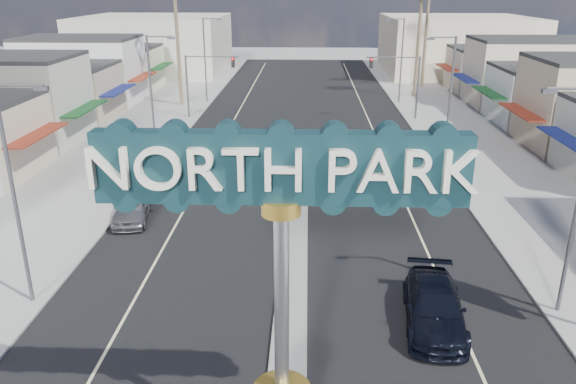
# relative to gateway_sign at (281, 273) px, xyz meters

# --- Properties ---
(ground) EXTENTS (160.00, 160.00, 0.00)m
(ground) POSITION_rel_gateway_sign_xyz_m (0.00, 28.02, -5.93)
(ground) COLOR gray
(ground) RESTS_ON ground
(road) EXTENTS (20.00, 120.00, 0.01)m
(road) POSITION_rel_gateway_sign_xyz_m (0.00, 28.02, -5.92)
(road) COLOR black
(road) RESTS_ON ground
(median_island) EXTENTS (1.30, 30.00, 0.16)m
(median_island) POSITION_rel_gateway_sign_xyz_m (0.00, 12.02, -5.85)
(median_island) COLOR gray
(median_island) RESTS_ON ground
(sidewalk_left) EXTENTS (8.00, 120.00, 0.12)m
(sidewalk_left) POSITION_rel_gateway_sign_xyz_m (-14.00, 28.02, -5.87)
(sidewalk_left) COLOR gray
(sidewalk_left) RESTS_ON ground
(sidewalk_right) EXTENTS (8.00, 120.00, 0.12)m
(sidewalk_right) POSITION_rel_gateway_sign_xyz_m (14.00, 28.02, -5.87)
(sidewalk_right) COLOR gray
(sidewalk_right) RESTS_ON ground
(storefront_row_left) EXTENTS (12.00, 42.00, 6.00)m
(storefront_row_left) POSITION_rel_gateway_sign_xyz_m (-24.00, 41.02, -2.93)
(storefront_row_left) COLOR beige
(storefront_row_left) RESTS_ON ground
(storefront_row_right) EXTENTS (12.00, 42.00, 6.00)m
(storefront_row_right) POSITION_rel_gateway_sign_xyz_m (24.00, 41.02, -2.93)
(storefront_row_right) COLOR #B7B29E
(storefront_row_right) RESTS_ON ground
(backdrop_far_left) EXTENTS (20.00, 20.00, 8.00)m
(backdrop_far_left) POSITION_rel_gateway_sign_xyz_m (-22.00, 73.02, -1.93)
(backdrop_far_left) COLOR #B7B29E
(backdrop_far_left) RESTS_ON ground
(backdrop_far_right) EXTENTS (20.00, 20.00, 8.00)m
(backdrop_far_right) POSITION_rel_gateway_sign_xyz_m (22.00, 73.02, -1.93)
(backdrop_far_right) COLOR beige
(backdrop_far_right) RESTS_ON ground
(gateway_sign) EXTENTS (8.20, 1.50, 9.15)m
(gateway_sign) POSITION_rel_gateway_sign_xyz_m (0.00, 0.00, 0.00)
(gateway_sign) COLOR #BD5E0E
(gateway_sign) RESTS_ON median_island
(traffic_signal_left) EXTENTS (5.09, 0.45, 6.00)m
(traffic_signal_left) POSITION_rel_gateway_sign_xyz_m (-9.18, 42.02, -1.65)
(traffic_signal_left) COLOR #47474C
(traffic_signal_left) RESTS_ON ground
(traffic_signal_right) EXTENTS (5.09, 0.45, 6.00)m
(traffic_signal_right) POSITION_rel_gateway_sign_xyz_m (9.18, 42.02, -1.65)
(traffic_signal_right) COLOR #47474C
(traffic_signal_right) RESTS_ON ground
(streetlight_l_near) EXTENTS (2.03, 0.22, 9.00)m
(streetlight_l_near) POSITION_rel_gateway_sign_xyz_m (-10.43, 8.02, -0.86)
(streetlight_l_near) COLOR #47474C
(streetlight_l_near) RESTS_ON ground
(streetlight_l_mid) EXTENTS (2.03, 0.22, 9.00)m
(streetlight_l_mid) POSITION_rel_gateway_sign_xyz_m (-10.43, 28.02, -0.86)
(streetlight_l_mid) COLOR #47474C
(streetlight_l_mid) RESTS_ON ground
(streetlight_l_far) EXTENTS (2.03, 0.22, 9.00)m
(streetlight_l_far) POSITION_rel_gateway_sign_xyz_m (-10.43, 50.02, -0.86)
(streetlight_l_far) COLOR #47474C
(streetlight_l_far) RESTS_ON ground
(streetlight_r_near) EXTENTS (2.03, 0.22, 9.00)m
(streetlight_r_near) POSITION_rel_gateway_sign_xyz_m (10.43, 8.02, -0.86)
(streetlight_r_near) COLOR #47474C
(streetlight_r_near) RESTS_ON ground
(streetlight_r_mid) EXTENTS (2.03, 0.22, 9.00)m
(streetlight_r_mid) POSITION_rel_gateway_sign_xyz_m (10.43, 28.02, -0.86)
(streetlight_r_mid) COLOR #47474C
(streetlight_r_mid) RESTS_ON ground
(streetlight_r_far) EXTENTS (2.03, 0.22, 9.00)m
(streetlight_r_far) POSITION_rel_gateway_sign_xyz_m (10.43, 50.02, -0.86)
(streetlight_r_far) COLOR #47474C
(streetlight_r_far) RESTS_ON ground
(palm_right_mid) EXTENTS (2.60, 2.60, 12.10)m
(palm_right_mid) POSITION_rel_gateway_sign_xyz_m (13.00, 54.02, 4.67)
(palm_right_mid) COLOR brown
(palm_right_mid) RESTS_ON ground
(suv_right) EXTENTS (2.73, 5.53, 1.55)m
(suv_right) POSITION_rel_gateway_sign_xyz_m (5.48, 7.02, -5.15)
(suv_right) COLOR black
(suv_right) RESTS_ON ground
(car_parked_left) EXTENTS (2.34, 4.65, 1.52)m
(car_parked_left) POSITION_rel_gateway_sign_xyz_m (-9.00, 16.73, -5.17)
(car_parked_left) COLOR slate
(car_parked_left) RESTS_ON ground
(car_parked_right) EXTENTS (2.06, 5.47, 1.78)m
(car_parked_right) POSITION_rel_gateway_sign_xyz_m (5.61, 22.74, -5.04)
(car_parked_right) COLOR silver
(car_parked_right) RESTS_ON ground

